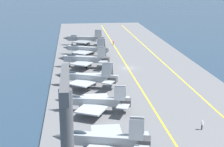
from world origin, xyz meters
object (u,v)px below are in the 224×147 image
at_px(parked_jet_second, 94,101).
at_px(parked_jet_third, 86,77).
at_px(parked_jet_nearest, 103,140).
at_px(crew_red_vest, 113,43).
at_px(parked_jet_fourth, 84,59).
at_px(parked_jet_fifth, 86,49).
at_px(crew_white_vest, 202,124).
at_px(parked_jet_sixth, 84,39).

xyz_separation_m(parked_jet_second, parked_jet_third, (16.31, 0.86, 0.33)).
height_order(parked_jet_nearest, crew_red_vest, parked_jet_nearest).
relative_size(parked_jet_fourth, parked_jet_fifth, 0.96).
bearing_deg(crew_red_vest, crew_white_vest, -175.24).
distance_m(parked_jet_third, crew_red_vest, 53.86).
bearing_deg(parked_jet_sixth, parked_jet_second, 179.44).
xyz_separation_m(crew_red_vest, crew_white_vest, (-79.50, -6.62, 0.04)).
bearing_deg(parked_jet_fifth, parked_jet_second, 179.25).
bearing_deg(parked_jet_sixth, parked_jet_fourth, 177.86).
relative_size(parked_jet_second, parked_jet_third, 0.97).
height_order(parked_jet_second, crew_red_vest, parked_jet_second).
bearing_deg(parked_jet_third, parked_jet_sixth, -1.67).
bearing_deg(parked_jet_nearest, parked_jet_fourth, 0.76).
bearing_deg(parked_jet_second, parked_jet_sixth, -0.56).
height_order(parked_jet_nearest, parked_jet_third, parked_jet_third).
relative_size(parked_jet_third, parked_jet_fourth, 1.02).
distance_m(parked_jet_second, crew_white_vest, 21.87).
bearing_deg(crew_red_vest, parked_jet_fourth, 158.84).
bearing_deg(crew_white_vest, parked_jet_third, 35.90).
height_order(parked_jet_third, parked_jet_fourth, parked_jet_third).
distance_m(parked_jet_fourth, crew_white_vest, 50.25).
bearing_deg(parked_jet_fifth, crew_white_vest, -163.81).
relative_size(parked_jet_nearest, crew_white_vest, 8.69).
bearing_deg(parked_jet_sixth, parked_jet_third, 178.33).
bearing_deg(parked_jet_nearest, parked_jet_fifth, -0.46).
relative_size(parked_jet_third, crew_red_vest, 9.51).
bearing_deg(crew_red_vest, parked_jet_second, 169.86).
distance_m(parked_jet_fourth, crew_red_vest, 35.64).
relative_size(parked_jet_third, parked_jet_sixth, 0.98).
height_order(parked_jet_nearest, crew_white_vest, parked_jet_nearest).
height_order(parked_jet_third, crew_white_vest, parked_jet_third).
distance_m(parked_jet_sixth, crew_white_vest, 82.45).
bearing_deg(parked_jet_fourth, parked_jet_second, -179.04).
xyz_separation_m(parked_jet_third, parked_jet_fourth, (19.01, -0.27, 0.10)).
xyz_separation_m(parked_jet_second, crew_white_vest, (-10.97, -18.88, -1.19)).
distance_m(parked_jet_nearest, parked_jet_second, 17.89).
distance_m(parked_jet_second, crew_red_vest, 69.62).
bearing_deg(parked_jet_third, parked_jet_fourth, -0.82).
relative_size(parked_jet_second, parked_jet_fourth, 0.99).
height_order(parked_jet_fourth, crew_red_vest, parked_jet_fourth).
xyz_separation_m(parked_jet_second, parked_jet_sixth, (69.42, -0.68, 0.50)).
height_order(parked_jet_second, crew_white_vest, parked_jet_second).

